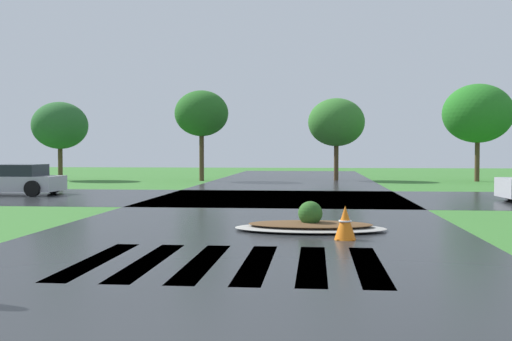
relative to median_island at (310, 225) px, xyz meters
name	(u,v)px	position (x,y,z in m)	size (l,w,h in m)	color
asphalt_roadway	(258,226)	(-1.28, 0.76, -0.13)	(9.67, 80.00, 0.01)	#232628
asphalt_cross_road	(279,198)	(-1.28, 9.56, -0.13)	(90.00, 8.70, 0.01)	#232628
crosswalk_stripes	(229,263)	(-1.28, -4.17, -0.13)	(4.95, 3.55, 0.01)	white
median_island	(310,225)	(0.00, 0.00, 0.00)	(3.48, 1.71, 0.68)	#9E9B93
car_silver_hatch	(13,181)	(-12.40, 10.26, 0.46)	(4.09, 2.14, 1.26)	#B7B7BF
traffic_cone	(345,223)	(0.73, -1.35, 0.21)	(0.45, 0.45, 0.71)	orange
background_treeline	(329,122)	(0.94, 23.37, 3.43)	(43.66, 5.08, 5.77)	#4C3823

